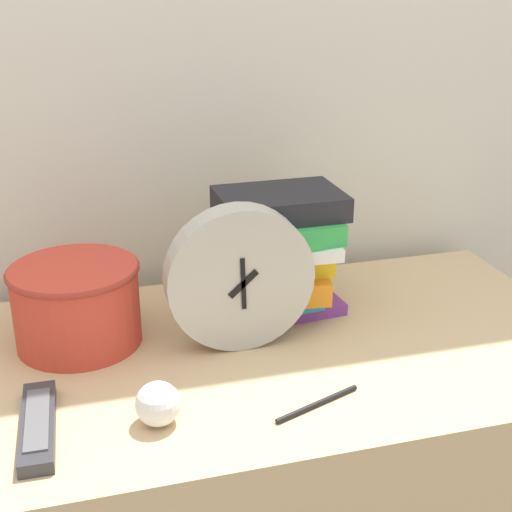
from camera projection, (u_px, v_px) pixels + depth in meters
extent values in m
cube|color=silver|center=(163.00, 59.00, 1.33)|extent=(6.00, 0.04, 2.40)
cylinder|color=#B7B2A8|center=(239.00, 278.00, 1.16)|extent=(0.24, 0.05, 0.24)
cylinder|color=silver|center=(242.00, 281.00, 1.14)|extent=(0.21, 0.01, 0.21)
cube|color=black|center=(243.00, 283.00, 1.13)|extent=(0.05, 0.01, 0.05)
cube|color=black|center=(243.00, 283.00, 1.13)|extent=(0.01, 0.01, 0.09)
cylinder|color=black|center=(243.00, 283.00, 1.13)|extent=(0.01, 0.01, 0.01)
cube|color=#7A3899|center=(277.00, 301.00, 1.33)|extent=(0.23, 0.18, 0.02)
cube|color=#2D9ED1|center=(264.00, 299.00, 1.29)|extent=(0.20, 0.15, 0.02)
cube|color=orange|center=(274.00, 281.00, 1.28)|extent=(0.20, 0.18, 0.04)
cube|color=yellow|center=(277.00, 255.00, 1.29)|extent=(0.18, 0.16, 0.04)
cube|color=white|center=(274.00, 244.00, 1.25)|extent=(0.22, 0.18, 0.02)
cube|color=green|center=(280.00, 228.00, 1.24)|extent=(0.20, 0.19, 0.04)
cube|color=#232328|center=(280.00, 204.00, 1.24)|extent=(0.22, 0.15, 0.04)
cylinder|color=#C63D2D|center=(77.00, 305.00, 1.18)|extent=(0.21, 0.21, 0.14)
torus|color=#9F3024|center=(73.00, 270.00, 1.16)|extent=(0.22, 0.22, 0.01)
cube|color=#333338|center=(38.00, 426.00, 0.97)|extent=(0.05, 0.20, 0.02)
cube|color=#59595E|center=(37.00, 419.00, 0.97)|extent=(0.04, 0.15, 0.00)
sphere|color=white|center=(158.00, 404.00, 0.98)|extent=(0.06, 0.06, 0.06)
cylinder|color=black|center=(317.00, 404.00, 1.03)|extent=(0.14, 0.06, 0.01)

